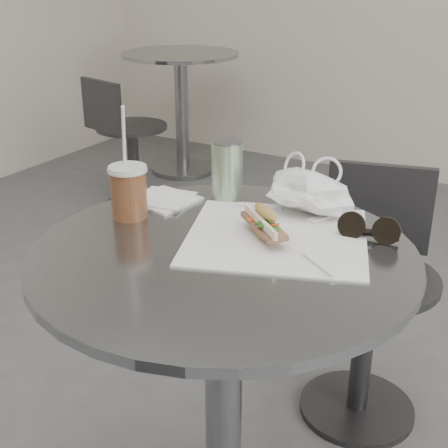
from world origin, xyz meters
The scene contains 11 objects.
cafe_table centered at (0.00, 0.20, 0.47)m, with size 0.76×0.76×0.74m.
bg_table centered at (-1.60, 2.40, 0.47)m, with size 0.70×0.70×0.74m.
chair_far centered at (0.12, 0.80, 0.33)m, with size 0.38×0.42×0.72m.
bg_chair centered at (-1.50, 1.73, 0.32)m, with size 0.37×0.41×0.71m.
sandwich_paper centered at (0.06, 0.31, 0.74)m, with size 0.36×0.34×0.00m, color white.
banh_mi centered at (0.04, 0.29, 0.77)m, with size 0.18×0.18×0.06m.
iced_coffee centered at (-0.26, 0.24, 0.80)m, with size 0.09×0.09×0.25m.
sunglasses centered at (0.23, 0.39, 0.76)m, with size 0.13×0.04×0.06m.
plastic_bag centered at (0.06, 0.46, 0.79)m, with size 0.19×0.15×0.09m, color white, non-canonical shape.
napkin_stack centered at (-0.25, 0.36, 0.74)m, with size 0.15×0.15×0.01m.
drink_can centered at (-0.14, 0.45, 0.81)m, with size 0.07×0.07×0.14m.
Camera 1 is at (0.56, -0.74, 1.27)m, focal length 50.00 mm.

